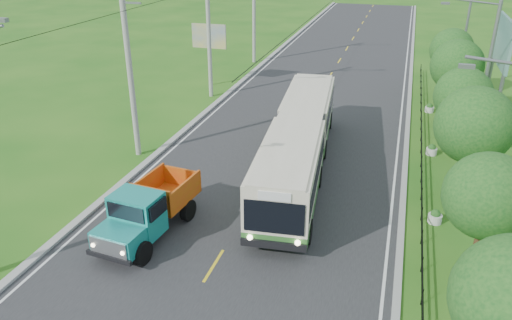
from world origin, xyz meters
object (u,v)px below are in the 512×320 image
at_px(tree_fourth, 463,98).
at_px(dump_truck, 148,207).
at_px(pole_far, 254,10).
at_px(billboard_left, 209,40).
at_px(tree_fifth, 457,68).
at_px(planter_mid, 432,150).
at_px(streetlight_mid, 483,78).
at_px(streetlight_far, 464,32).
at_px(planter_near, 435,217).
at_px(tree_second, 488,199).
at_px(pole_near, 130,71).
at_px(pole_mid, 209,33).
at_px(bus, 299,139).
at_px(planter_far, 429,108).
at_px(tree_third, 475,129).
at_px(tree_back, 452,52).
at_px(billboard_right, 502,49).

bearing_deg(tree_fourth, dump_truck, -136.38).
relative_size(pole_far, billboard_left, 1.92).
height_order(tree_fifth, planter_mid, tree_fifth).
relative_size(streetlight_mid, dump_truck, 1.55).
bearing_deg(streetlight_far, planter_near, -95.30).
xyz_separation_m(tree_second, streetlight_mid, (0.79, 11.86, 1.38)).
xyz_separation_m(pole_near, pole_far, (0.00, 24.00, 0.00)).
height_order(pole_mid, billboard_left, pole_mid).
relative_size(planter_near, billboard_left, 0.13).
distance_m(pole_far, tree_fifth, 22.25).
bearing_deg(tree_second, bus, 139.23).
bearing_deg(streetlight_far, pole_mid, -159.68).
bearing_deg(bus, billboard_left, 121.49).
xyz_separation_m(streetlight_mid, bus, (-9.22, -4.59, -2.95)).
bearing_deg(tree_fifth, planter_near, -95.08).
bearing_deg(pole_near, streetlight_mid, 14.81).
relative_size(planter_near, planter_mid, 1.00).
height_order(planter_far, billboard_left, billboard_left).
bearing_deg(planter_near, pole_far, 121.99).
relative_size(tree_fourth, tree_fifth, 0.93).
height_order(streetlight_far, planter_mid, streetlight_far).
bearing_deg(tree_third, planter_mid, 102.10).
bearing_deg(bus, tree_second, -46.11).
distance_m(planter_mid, bus, 8.68).
xyz_separation_m(tree_fourth, planter_far, (-1.26, 7.86, -3.30)).
distance_m(pole_near, tree_back, 24.98).
height_order(bus, dump_truck, bus).
bearing_deg(pole_mid, pole_near, -90.00).
bearing_deg(tree_fifth, planter_far, 124.05).
xyz_separation_m(pole_near, dump_truck, (4.73, -7.62, -3.75)).
distance_m(streetlight_mid, billboard_right, 6.24).
height_order(planter_mid, billboard_right, billboard_right).
bearing_deg(pole_near, tree_fifth, 31.59).
bearing_deg(pole_mid, tree_fifth, -2.71).
xyz_separation_m(pole_far, tree_fourth, (18.12, -18.86, -1.51)).
relative_size(streetlight_far, billboard_right, 1.24).
xyz_separation_m(tree_fifth, streetlight_far, (0.79, 7.86, 1.05)).
distance_m(pole_far, tree_third, 30.78).
bearing_deg(pole_near, planter_near, -10.09).
height_order(billboard_left, bus, billboard_left).
relative_size(tree_third, dump_truck, 1.03).
distance_m(pole_far, planter_far, 20.70).
xyz_separation_m(streetlight_far, planter_far, (-2.04, -6.00, -4.62)).
relative_size(pole_near, billboard_right, 1.37).
bearing_deg(tree_fifth, pole_far, 144.64).
height_order(pole_mid, planter_near, pole_mid).
distance_m(tree_fourth, planter_far, 8.62).
height_order(billboard_right, dump_truck, billboard_right).
bearing_deg(tree_back, pole_mid, -164.16).
bearing_deg(bus, pole_mid, 124.56).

